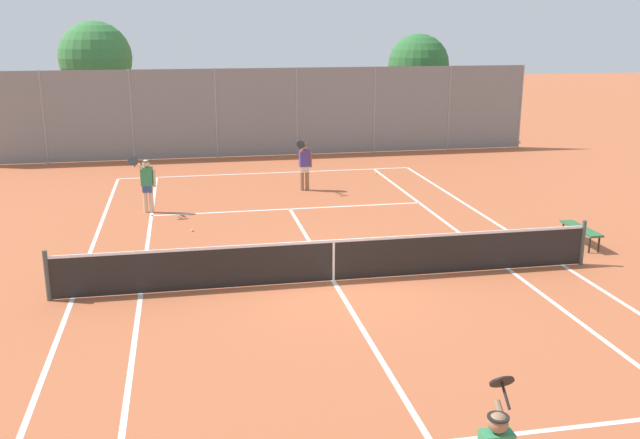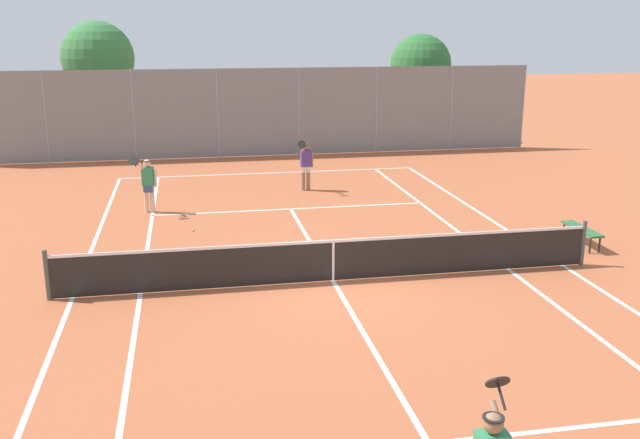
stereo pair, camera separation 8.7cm
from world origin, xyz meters
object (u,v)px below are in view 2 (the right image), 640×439
at_px(player_far_left, 148,182).
at_px(loose_tennis_ball_1, 377,173).
at_px(tree_behind_left, 100,60).
at_px(tree_behind_right, 422,67).
at_px(player_far_right, 306,163).
at_px(loose_tennis_ball_0, 193,230).
at_px(courtside_bench, 582,230).
at_px(tennis_net, 333,259).

bearing_deg(player_far_left, loose_tennis_ball_1, 26.77).
bearing_deg(tree_behind_left, player_far_left, -78.89).
height_order(loose_tennis_ball_1, tree_behind_right, tree_behind_right).
bearing_deg(loose_tennis_ball_1, tree_behind_right, 61.30).
bearing_deg(player_far_left, tree_behind_right, 43.63).
distance_m(player_far_left, tree_behind_right, 17.29).
bearing_deg(player_far_left, tree_behind_left, 101.11).
xyz_separation_m(player_far_right, loose_tennis_ball_0, (-3.85, -4.31, -0.89)).
distance_m(loose_tennis_ball_0, courtside_bench, 10.21).
relative_size(player_far_right, courtside_bench, 1.18).
xyz_separation_m(player_far_left, tree_behind_right, (12.38, 11.80, 2.55)).
bearing_deg(loose_tennis_ball_0, player_far_right, 48.21).
bearing_deg(loose_tennis_ball_1, courtside_bench, -73.83).
xyz_separation_m(loose_tennis_ball_1, tree_behind_left, (-10.65, 8.49, 3.83)).
height_order(loose_tennis_ball_1, tree_behind_left, tree_behind_left).
bearing_deg(player_far_right, loose_tennis_ball_0, -131.79).
relative_size(tennis_net, tree_behind_left, 2.14).
relative_size(tennis_net, loose_tennis_ball_1, 181.82).
relative_size(tennis_net, player_far_left, 6.76).
height_order(player_far_right, loose_tennis_ball_1, player_far_right).
relative_size(player_far_right, loose_tennis_ball_0, 26.88).
distance_m(tennis_net, tree_behind_left, 20.83).
distance_m(player_far_left, tree_behind_left, 13.19).
bearing_deg(tree_behind_right, tennis_net, -113.68).
height_order(tennis_net, tree_behind_right, tree_behind_right).
height_order(loose_tennis_ball_0, loose_tennis_ball_1, same).
relative_size(player_far_left, player_far_right, 1.00).
bearing_deg(tree_behind_right, loose_tennis_ball_1, -118.70).
relative_size(loose_tennis_ball_1, courtside_bench, 0.04).
height_order(player_far_right, tree_behind_left, tree_behind_left).
distance_m(loose_tennis_ball_1, tree_behind_right, 9.40).
relative_size(player_far_right, tree_behind_right, 0.35).
distance_m(tree_behind_left, tree_behind_right, 14.88).
relative_size(player_far_left, loose_tennis_ball_0, 26.88).
relative_size(tennis_net, courtside_bench, 8.00).
height_order(tennis_net, player_far_right, player_far_right).
bearing_deg(loose_tennis_ball_0, player_far_left, 118.15).
distance_m(loose_tennis_ball_0, loose_tennis_ball_1, 9.47).
distance_m(tennis_net, courtside_bench, 6.88).
distance_m(tennis_net, player_far_left, 8.03).
bearing_deg(tree_behind_left, tennis_net, -71.00).
height_order(player_far_left, loose_tennis_ball_0, player_far_left).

